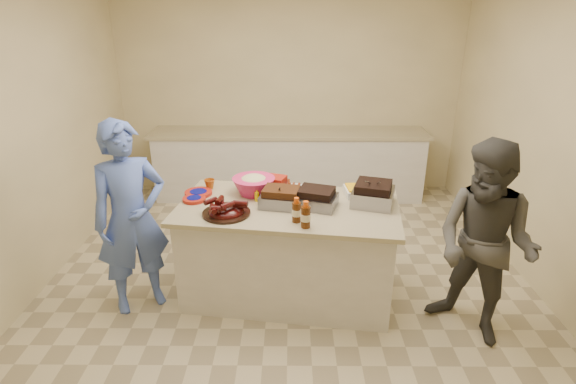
{
  "coord_description": "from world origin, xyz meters",
  "views": [
    {
      "loc": [
        0.02,
        -3.52,
        2.39
      ],
      "look_at": [
        0.0,
        -0.05,
        0.97
      ],
      "focal_mm": 28.0,
      "sensor_mm": 36.0,
      "label": 1
    }
  ],
  "objects_px": {
    "roasting_pan": "(372,204)",
    "guest_blue": "(144,303)",
    "rib_platter": "(227,214)",
    "guest_gray": "(468,331)",
    "plastic_cup": "(210,189)",
    "coleslaw_bowl": "(254,194)",
    "bbq_bottle_a": "(296,222)",
    "mustard_bottle": "(257,201)",
    "island": "(288,292)",
    "bbq_bottle_b": "(306,227)"
  },
  "relations": [
    {
      "from": "roasting_pan",
      "to": "guest_blue",
      "type": "distance_m",
      "value": 2.16
    },
    {
      "from": "rib_platter",
      "to": "guest_gray",
      "type": "height_order",
      "value": "rib_platter"
    },
    {
      "from": "plastic_cup",
      "to": "guest_gray",
      "type": "distance_m",
      "value": 2.49
    },
    {
      "from": "roasting_pan",
      "to": "guest_gray",
      "type": "bearing_deg",
      "value": -19.9
    },
    {
      "from": "coleslaw_bowl",
      "to": "plastic_cup",
      "type": "xyz_separation_m",
      "value": [
        -0.41,
        0.12,
        0.0
      ]
    },
    {
      "from": "bbq_bottle_a",
      "to": "mustard_bottle",
      "type": "bearing_deg",
      "value": 129.95
    },
    {
      "from": "coleslaw_bowl",
      "to": "bbq_bottle_a",
      "type": "relative_size",
      "value": 1.88
    },
    {
      "from": "island",
      "to": "rib_platter",
      "type": "relative_size",
      "value": 4.74
    },
    {
      "from": "bbq_bottle_a",
      "to": "plastic_cup",
      "type": "xyz_separation_m",
      "value": [
        -0.78,
        0.68,
        0.0
      ]
    },
    {
      "from": "mustard_bottle",
      "to": "guest_blue",
      "type": "relative_size",
      "value": 0.06
    },
    {
      "from": "rib_platter",
      "to": "guest_gray",
      "type": "xyz_separation_m",
      "value": [
        1.93,
        -0.35,
        -0.87
      ]
    },
    {
      "from": "bbq_bottle_b",
      "to": "island",
      "type": "bearing_deg",
      "value": 108.55
    },
    {
      "from": "coleslaw_bowl",
      "to": "guest_gray",
      "type": "height_order",
      "value": "coleslaw_bowl"
    },
    {
      "from": "coleslaw_bowl",
      "to": "guest_gray",
      "type": "bearing_deg",
      "value": -23.73
    },
    {
      "from": "bbq_bottle_b",
      "to": "guest_gray",
      "type": "relative_size",
      "value": 0.13
    },
    {
      "from": "rib_platter",
      "to": "guest_blue",
      "type": "xyz_separation_m",
      "value": [
        -0.78,
        0.02,
        -0.87
      ]
    },
    {
      "from": "bbq_bottle_b",
      "to": "mustard_bottle",
      "type": "distance_m",
      "value": 0.63
    },
    {
      "from": "island",
      "to": "bbq_bottle_b",
      "type": "bearing_deg",
      "value": -63.55
    },
    {
      "from": "bbq_bottle_b",
      "to": "plastic_cup",
      "type": "xyz_separation_m",
      "value": [
        -0.85,
        0.77,
        0.0
      ]
    },
    {
      "from": "bbq_bottle_a",
      "to": "plastic_cup",
      "type": "relative_size",
      "value": 2.07
    },
    {
      "from": "coleslaw_bowl",
      "to": "mustard_bottle",
      "type": "bearing_deg",
      "value": -76.7
    },
    {
      "from": "bbq_bottle_a",
      "to": "bbq_bottle_b",
      "type": "distance_m",
      "value": 0.12
    },
    {
      "from": "island",
      "to": "bbq_bottle_a",
      "type": "height_order",
      "value": "bbq_bottle_a"
    },
    {
      "from": "rib_platter",
      "to": "roasting_pan",
      "type": "bearing_deg",
      "value": 9.73
    },
    {
      "from": "mustard_bottle",
      "to": "island",
      "type": "bearing_deg",
      "value": -18.62
    },
    {
      "from": "roasting_pan",
      "to": "plastic_cup",
      "type": "relative_size",
      "value": 3.43
    },
    {
      "from": "bbq_bottle_a",
      "to": "guest_gray",
      "type": "xyz_separation_m",
      "value": [
        1.38,
        -0.21,
        -0.87
      ]
    },
    {
      "from": "plastic_cup",
      "to": "guest_gray",
      "type": "xyz_separation_m",
      "value": [
        2.16,
        -0.89,
        -0.87
      ]
    },
    {
      "from": "island",
      "to": "mustard_bottle",
      "type": "bearing_deg",
      "value": 169.28
    },
    {
      "from": "island",
      "to": "guest_blue",
      "type": "height_order",
      "value": "island"
    },
    {
      "from": "roasting_pan",
      "to": "guest_blue",
      "type": "height_order",
      "value": "roasting_pan"
    },
    {
      "from": "bbq_bottle_a",
      "to": "bbq_bottle_b",
      "type": "height_order",
      "value": "bbq_bottle_b"
    },
    {
      "from": "coleslaw_bowl",
      "to": "bbq_bottle_b",
      "type": "distance_m",
      "value": 0.78
    },
    {
      "from": "roasting_pan",
      "to": "bbq_bottle_a",
      "type": "distance_m",
      "value": 0.72
    },
    {
      "from": "rib_platter",
      "to": "roasting_pan",
      "type": "xyz_separation_m",
      "value": [
        1.2,
        0.21,
        0.0
      ]
    },
    {
      "from": "island",
      "to": "rib_platter",
      "type": "bearing_deg",
      "value": -152.4
    },
    {
      "from": "coleslaw_bowl",
      "to": "guest_gray",
      "type": "distance_m",
      "value": 2.09
    },
    {
      "from": "bbq_bottle_b",
      "to": "guest_blue",
      "type": "relative_size",
      "value": 0.13
    },
    {
      "from": "island",
      "to": "rib_platter",
      "type": "height_order",
      "value": "rib_platter"
    },
    {
      "from": "roasting_pan",
      "to": "plastic_cup",
      "type": "xyz_separation_m",
      "value": [
        -1.42,
        0.34,
        0.0
      ]
    },
    {
      "from": "bbq_bottle_b",
      "to": "mustard_bottle",
      "type": "xyz_separation_m",
      "value": [
        -0.4,
        0.49,
        0.0
      ]
    },
    {
      "from": "coleslaw_bowl",
      "to": "bbq_bottle_a",
      "type": "distance_m",
      "value": 0.67
    },
    {
      "from": "guest_blue",
      "to": "guest_gray",
      "type": "bearing_deg",
      "value": -39.12
    },
    {
      "from": "mustard_bottle",
      "to": "guest_gray",
      "type": "bearing_deg",
      "value": -19.64
    },
    {
      "from": "island",
      "to": "bbq_bottle_b",
      "type": "relative_size",
      "value": 8.66
    },
    {
      "from": "coleslaw_bowl",
      "to": "plastic_cup",
      "type": "distance_m",
      "value": 0.43
    },
    {
      "from": "rib_platter",
      "to": "bbq_bottle_b",
      "type": "bearing_deg",
      "value": -19.9
    },
    {
      "from": "plastic_cup",
      "to": "island",
      "type": "bearing_deg",
      "value": -27.29
    },
    {
      "from": "bbq_bottle_a",
      "to": "bbq_bottle_b",
      "type": "xyz_separation_m",
      "value": [
        0.07,
        -0.09,
        0.0
      ]
    },
    {
      "from": "rib_platter",
      "to": "guest_blue",
      "type": "relative_size",
      "value": 0.24
    }
  ]
}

